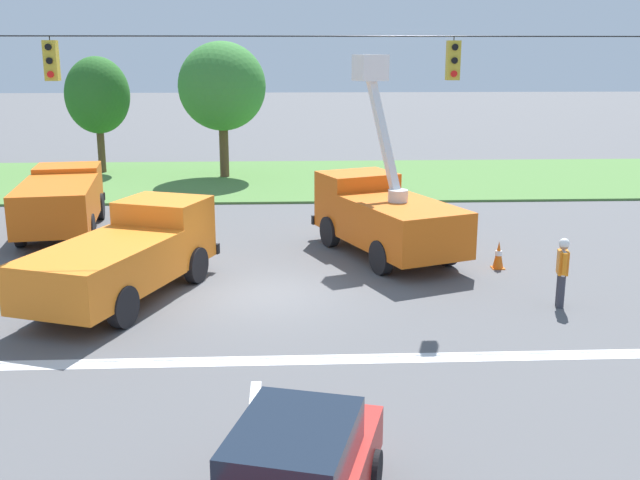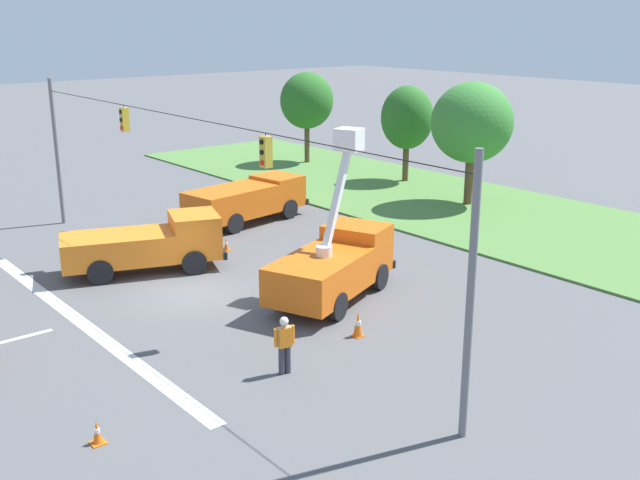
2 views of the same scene
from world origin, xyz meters
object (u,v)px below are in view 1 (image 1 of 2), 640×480
(traffic_cone_foreground_left, at_px, (499,255))
(tree_centre, at_px, (222,87))
(utility_truck_bucket_lift, at_px, (384,212))
(utility_truck_support_near, at_px, (61,199))
(utility_truck_support_far, at_px, (128,254))
(traffic_cone_mid_left, at_px, (145,248))
(tree_west, at_px, (97,96))
(road_worker, at_px, (562,268))

(traffic_cone_foreground_left, bearing_deg, tree_centre, 119.24)
(tree_centre, xyz_separation_m, utility_truck_bucket_lift, (6.12, -14.92, -3.19))
(utility_truck_support_near, bearing_deg, utility_truck_bucket_lift, -17.93)
(utility_truck_support_far, bearing_deg, traffic_cone_foreground_left, 11.67)
(utility_truck_support_near, distance_m, traffic_cone_mid_left, 5.06)
(tree_west, height_order, utility_truck_bucket_lift, utility_truck_bucket_lift)
(utility_truck_support_near, bearing_deg, utility_truck_support_far, -62.75)
(utility_truck_support_near, distance_m, traffic_cone_foreground_left, 15.12)
(utility_truck_support_far, distance_m, traffic_cone_foreground_left, 10.59)
(tree_centre, relative_size, road_worker, 3.81)
(utility_truck_support_far, xyz_separation_m, traffic_cone_mid_left, (-0.30, 3.87, -0.87))
(tree_centre, height_order, utility_truck_support_far, tree_centre)
(tree_centre, distance_m, utility_truck_support_near, 12.81)
(utility_truck_bucket_lift, xyz_separation_m, road_worker, (3.80, -5.15, -0.37))
(utility_truck_support_near, height_order, road_worker, utility_truck_support_near)
(utility_truck_support_near, bearing_deg, tree_centre, 66.95)
(utility_truck_support_near, distance_m, utility_truck_support_far, 8.33)
(utility_truck_support_far, height_order, road_worker, utility_truck_support_far)
(utility_truck_bucket_lift, distance_m, utility_truck_support_near, 11.52)
(road_worker, xyz_separation_m, traffic_cone_foreground_left, (-0.61, 3.43, -0.59))
(utility_truck_support_far, relative_size, road_worker, 3.86)
(tree_west, relative_size, utility_truck_support_far, 0.88)
(tree_centre, distance_m, utility_truck_bucket_lift, 16.44)
(utility_truck_bucket_lift, relative_size, traffic_cone_foreground_left, 7.92)
(road_worker, distance_m, traffic_cone_mid_left, 12.40)
(tree_west, relative_size, traffic_cone_mid_left, 10.10)
(utility_truck_bucket_lift, height_order, road_worker, utility_truck_bucket_lift)
(traffic_cone_mid_left, bearing_deg, utility_truck_support_far, -85.57)
(utility_truck_support_far, distance_m, traffic_cone_mid_left, 3.98)
(tree_west, distance_m, traffic_cone_mid_left, 17.82)
(utility_truck_bucket_lift, relative_size, utility_truck_support_far, 0.96)
(utility_truck_bucket_lift, height_order, utility_truck_support_far, utility_truck_bucket_lift)
(tree_centre, distance_m, traffic_cone_foreground_left, 19.51)
(utility_truck_support_far, xyz_separation_m, traffic_cone_foreground_left, (10.34, 2.14, -0.74))
(utility_truck_bucket_lift, height_order, utility_truck_support_near, utility_truck_bucket_lift)
(traffic_cone_foreground_left, bearing_deg, traffic_cone_mid_left, 170.72)
(tree_west, height_order, road_worker, tree_west)
(traffic_cone_mid_left, bearing_deg, utility_truck_bucket_lift, -0.16)
(road_worker, xyz_separation_m, traffic_cone_mid_left, (-11.25, 5.17, -0.72))
(tree_west, relative_size, tree_centre, 0.89)
(tree_west, bearing_deg, traffic_cone_foreground_left, -49.27)
(tree_west, distance_m, road_worker, 27.47)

